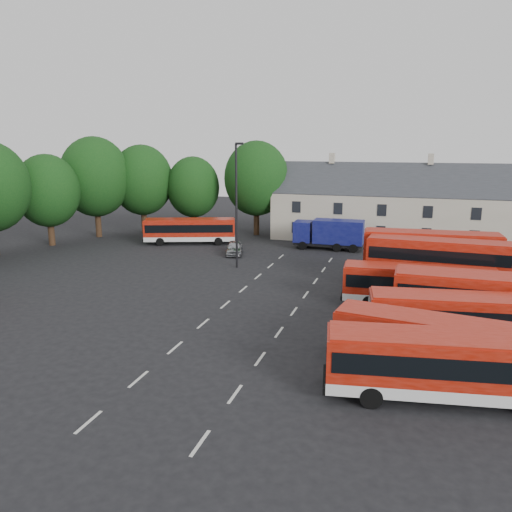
% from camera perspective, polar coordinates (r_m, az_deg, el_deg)
% --- Properties ---
extents(ground, '(140.00, 140.00, 0.00)m').
position_cam_1_polar(ground, '(33.94, -4.73, -6.58)').
color(ground, black).
rests_on(ground, ground).
extents(lane_markings, '(5.15, 33.80, 0.01)m').
position_cam_1_polar(lane_markings, '(34.93, 0.33, -5.95)').
color(lane_markings, beige).
rests_on(lane_markings, ground).
extents(treeline, '(29.92, 32.59, 12.01)m').
position_cam_1_polar(treeline, '(59.16, -16.73, 7.88)').
color(treeline, black).
rests_on(treeline, ground).
extents(terrace_houses, '(35.70, 7.13, 10.06)m').
position_cam_1_polar(terrace_houses, '(60.13, 18.96, 5.09)').
color(terrace_houses, beige).
rests_on(terrace_houses, ground).
extents(bus_row_a, '(11.19, 4.11, 3.09)m').
position_cam_1_polar(bus_row_a, '(23.93, 21.54, -11.25)').
color(bus_row_a, silver).
rests_on(bus_row_a, ground).
extents(bus_row_b, '(10.37, 3.89, 2.87)m').
position_cam_1_polar(bus_row_b, '(26.49, 20.12, -9.09)').
color(bus_row_b, silver).
rests_on(bus_row_b, ground).
extents(bus_row_c, '(10.81, 3.87, 2.99)m').
position_cam_1_polar(bus_row_c, '(30.36, 22.88, -6.36)').
color(bus_row_c, silver).
rests_on(bus_row_c, ground).
extents(bus_row_d, '(12.07, 2.91, 3.41)m').
position_cam_1_polar(bus_row_d, '(33.87, 25.75, -4.25)').
color(bus_row_d, silver).
rests_on(bus_row_d, ground).
extents(bus_row_e, '(10.39, 2.96, 2.90)m').
position_cam_1_polar(bus_row_e, '(36.34, 18.13, -2.98)').
color(bus_row_e, silver).
rests_on(bus_row_e, ground).
extents(bus_dd_south, '(10.38, 2.92, 4.21)m').
position_cam_1_polar(bus_dd_south, '(39.91, 19.95, -0.77)').
color(bus_dd_south, silver).
rests_on(bus_dd_south, ground).
extents(bus_dd_north, '(10.66, 3.11, 4.31)m').
position_cam_1_polar(bus_dd_north, '(42.52, 19.30, 0.17)').
color(bus_dd_north, silver).
rests_on(bus_dd_north, ground).
extents(bus_north, '(10.34, 5.53, 2.87)m').
position_cam_1_polar(bus_north, '(56.93, -7.56, 3.09)').
color(bus_north, silver).
rests_on(bus_north, ground).
extents(box_truck, '(7.37, 2.38, 3.22)m').
position_cam_1_polar(box_truck, '(54.05, 8.41, 2.64)').
color(box_truck, black).
rests_on(box_truck, ground).
extents(silver_car, '(2.69, 4.33, 1.37)m').
position_cam_1_polar(silver_car, '(51.31, -2.50, 0.94)').
color(silver_car, '#9FA2A6').
rests_on(silver_car, ground).
extents(lamppost, '(0.78, 0.36, 11.27)m').
position_cam_1_polar(lamppost, '(44.95, -2.23, 6.14)').
color(lamppost, black).
rests_on(lamppost, ground).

